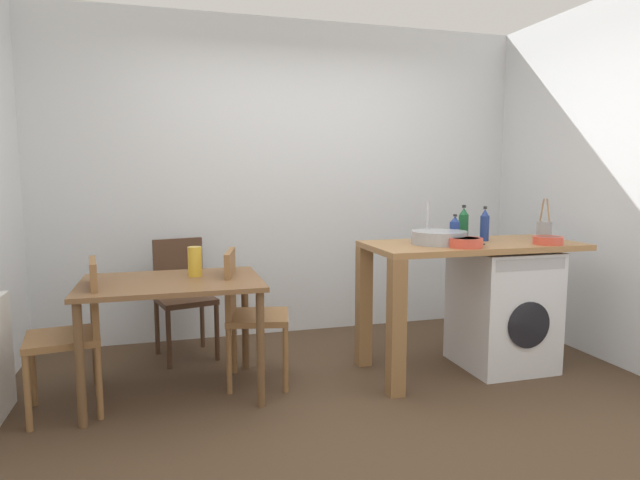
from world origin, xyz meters
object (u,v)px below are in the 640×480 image
object	(u,v)px
chair_person_seat	(76,327)
bottle_tall_green	(455,229)
chair_opposite	(247,309)
vase	(195,262)
chair_spare_by_wall	(183,290)
washing_machine	(502,308)
dining_table	(172,295)
utensil_crock	(544,230)
colander	(548,240)
mixing_bowl	(465,242)
bottle_squat_brown	(463,224)
bottle_clear_small	(485,225)

from	to	relation	value
chair_person_seat	bottle_tall_green	bearing A→B (deg)	-96.07
chair_opposite	vase	bearing A→B (deg)	-83.82
chair_person_seat	vase	bearing A→B (deg)	-82.75
chair_spare_by_wall	bottle_tall_green	bearing A→B (deg)	143.67
washing_machine	chair_person_seat	bearing A→B (deg)	179.48
chair_opposite	bottle_tall_green	bearing A→B (deg)	99.42
chair_person_seat	washing_machine	xyz separation A→B (m)	(2.86, -0.03, -0.08)
washing_machine	vase	size ratio (longest dim) A/B	4.46
dining_table	utensil_crock	distance (m)	2.70
dining_table	bottle_tall_green	world-z (taller)	bottle_tall_green
bottle_tall_green	vase	size ratio (longest dim) A/B	1.00
chair_spare_by_wall	utensil_crock	distance (m)	2.77
utensil_crock	colander	world-z (taller)	utensil_crock
bottle_tall_green	mixing_bowl	world-z (taller)	bottle_tall_green
washing_machine	bottle_tall_green	xyz separation A→B (m)	(-0.34, 0.11, 0.58)
mixing_bowl	vase	distance (m)	1.77
washing_machine	chair_opposite	bearing A→B (deg)	174.35
dining_table	bottle_tall_green	distance (m)	2.00
chair_spare_by_wall	bottle_squat_brown	world-z (taller)	bottle_squat_brown
dining_table	bottle_clear_small	distance (m)	2.22
chair_spare_by_wall	bottle_squat_brown	bearing A→B (deg)	147.32
washing_machine	vase	distance (m)	2.21
chair_person_seat	washing_machine	bearing A→B (deg)	-98.50
dining_table	colander	bearing A→B (deg)	-7.60
chair_person_seat	bottle_tall_green	size ratio (longest dim) A/B	4.64
chair_opposite	utensil_crock	bearing A→B (deg)	98.81
bottle_squat_brown	colander	bearing A→B (deg)	-46.22
chair_spare_by_wall	dining_table	bearing A→B (deg)	70.02
chair_opposite	utensil_crock	xyz separation A→B (m)	(2.20, -0.13, 0.48)
bottle_squat_brown	colander	distance (m)	0.59
chair_opposite	vase	world-z (taller)	vase
chair_person_seat	mixing_bowl	xyz separation A→B (m)	(2.42, -0.22, 0.45)
mixing_bowl	bottle_squat_brown	bearing A→B (deg)	60.90
chair_opposite	bottle_squat_brown	world-z (taller)	bottle_squat_brown
bottle_clear_small	chair_opposite	bearing A→B (deg)	176.35
dining_table	colander	world-z (taller)	colander
chair_opposite	utensil_crock	world-z (taller)	utensil_crock
bottle_tall_green	mixing_bowl	distance (m)	0.33
bottle_tall_green	bottle_squat_brown	bearing A→B (deg)	36.94
chair_person_seat	dining_table	bearing A→B (deg)	-88.66
vase	chair_opposite	bearing A→B (deg)	-5.99
chair_spare_by_wall	vase	distance (m)	0.75
bottle_clear_small	chair_person_seat	bearing A→B (deg)	-179.03
bottle_clear_small	utensil_crock	distance (m)	0.49
bottle_squat_brown	dining_table	bearing A→B (deg)	-177.57
chair_spare_by_wall	vase	size ratio (longest dim) A/B	4.66
mixing_bowl	utensil_crock	distance (m)	0.85
chair_spare_by_wall	colander	bearing A→B (deg)	141.50
bottle_clear_small	mixing_bowl	world-z (taller)	bottle_clear_small
bottle_squat_brown	bottle_clear_small	world-z (taller)	bottle_squat_brown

